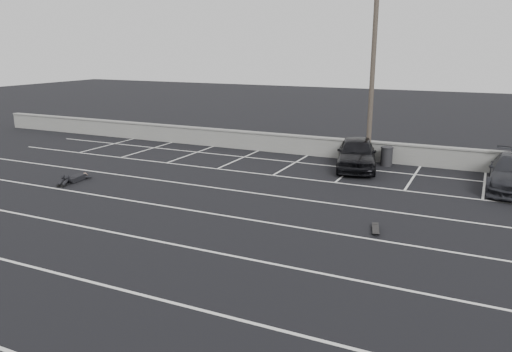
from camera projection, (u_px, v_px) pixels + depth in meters
The scene contains 8 objects.
ground at pixel (213, 252), 14.62m from camera, with size 120.00×120.00×0.00m, color black.
seawall at pixel (344, 148), 26.73m from camera, with size 50.00×0.45×1.06m.
stall_lines at pixel (271, 209), 18.51m from camera, with size 36.00×20.05×0.01m.
car_left at pixel (357, 153), 24.44m from camera, with size 1.84×4.57×1.56m, color black.
utility_pole at pixel (372, 74), 24.41m from camera, with size 1.20×0.24×8.98m.
trash_bin at pixel (387, 156), 25.08m from camera, with size 0.82×0.82×0.97m.
person at pixel (78, 175), 22.39m from camera, with size 1.19×2.43×0.47m, color black, non-canonical shape.
skateboard at pixel (376, 229), 16.23m from camera, with size 0.41×0.87×0.10m.
Camera 1 is at (6.94, -11.74, 5.86)m, focal length 35.00 mm.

